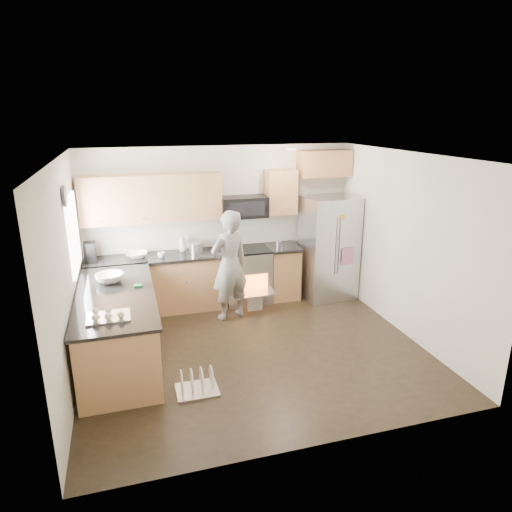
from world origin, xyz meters
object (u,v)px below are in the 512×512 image
object	(u,v)px
person	(230,266)
stove_range	(246,263)
dish_rack	(197,385)
refrigerator	(329,248)

from	to	relation	value
person	stove_range	bearing A→B (deg)	-144.27
dish_rack	person	bearing A→B (deg)	65.74
stove_range	dish_rack	distance (m)	2.83
refrigerator	dish_rack	distance (m)	3.60
refrigerator	stove_range	bearing A→B (deg)	167.69
stove_range	person	bearing A→B (deg)	-125.32
refrigerator	dish_rack	world-z (taller)	refrigerator
person	dish_rack	world-z (taller)	person
stove_range	refrigerator	xyz separation A→B (m)	(1.42, -0.20, 0.21)
stove_range	person	distance (m)	0.75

